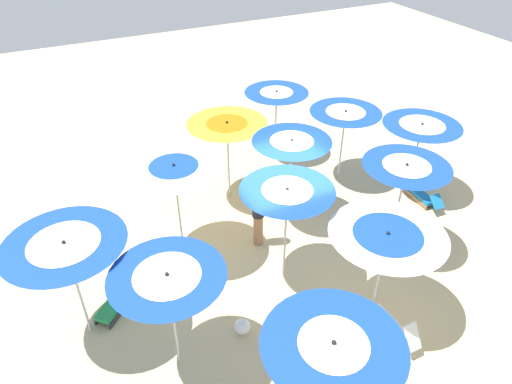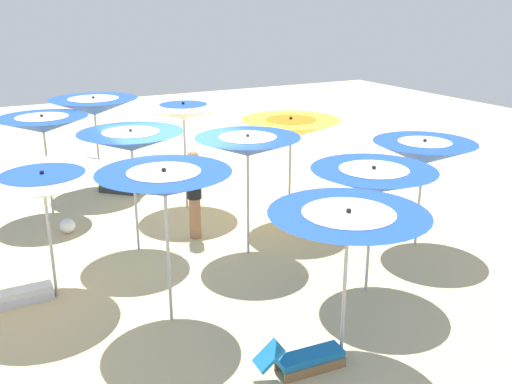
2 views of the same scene
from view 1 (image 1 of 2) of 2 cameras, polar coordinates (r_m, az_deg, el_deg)
The scene contains 18 objects.
ground at distance 11.71m, azimuth 2.99°, elevation -6.85°, with size 37.88×37.88×0.04m, color beige.
beach_umbrella_0 at distance 14.59m, azimuth 2.50°, elevation 11.31°, with size 1.97×1.97×2.20m.
beach_umbrella_1 at distance 12.31m, azimuth -3.54°, elevation 7.57°, with size 2.10×2.10×2.38m.
beach_umbrella_2 at distance 10.32m, azimuth -9.92°, elevation 2.35°, with size 2.21×2.21×2.54m.
beach_umbrella_3 at distance 9.01m, azimuth -22.11°, elevation -6.76°, with size 2.20×2.20×2.43m.
beach_umbrella_4 at distance 13.50m, azimuth 10.79°, elevation 8.85°, with size 2.02×2.02×2.22m.
beach_umbrella_5 at distance 11.48m, azimuth 4.35°, elevation 5.49°, with size 1.96×1.96×2.38m.
beach_umbrella_6 at distance 9.60m, azimuth 3.80°, elevation -0.60°, with size 1.98×1.98×2.44m.
beach_umbrella_7 at distance 8.03m, azimuth -10.66°, elevation -10.82°, with size 1.99×1.99×2.34m.
beach_umbrella_8 at distance 13.33m, azimuth 19.48°, elevation 7.17°, with size 2.08×2.08×2.21m.
beach_umbrella_9 at distance 10.86m, azimuth 17.75°, elevation 2.30°, with size 1.95×1.95×2.45m.
beach_umbrella_10 at distance 9.23m, azimuth 15.60°, elevation -5.84°, with size 2.24×2.24×2.19m.
beach_umbrella_11 at distance 6.92m, azimuth 9.27°, elevation -18.86°, with size 2.03×2.03×2.52m.
lounger_0 at distance 13.87m, azimuth 19.69°, elevation -0.52°, with size 0.40×1.27×0.52m.
lounger_1 at distance 10.62m, azimuth -16.68°, elevation -12.56°, with size 1.10×1.13×0.61m.
lounger_2 at distance 10.12m, azimuth 16.27°, elevation -15.42°, with size 0.33×1.26×0.70m.
beachgoer_0 at distance 11.19m, azimuth 0.27°, elevation -2.43°, with size 0.30×0.30×1.86m.
beach_ball at distance 9.80m, azimuth -1.69°, elevation -16.09°, with size 0.32×0.32×0.32m, color white.
Camera 1 is at (4.34, 7.57, 7.79)m, focal length 32.81 mm.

